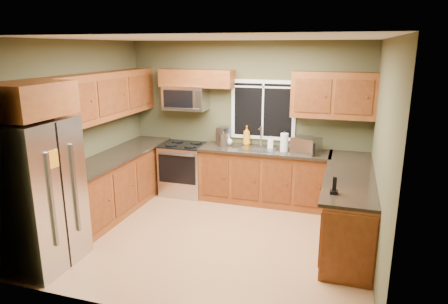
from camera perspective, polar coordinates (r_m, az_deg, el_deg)
The scene contains 29 objects.
floor at distance 5.77m, azimuth -1.54°, elevation -11.93°, with size 4.20×4.20×0.00m, color #A37047.
ceiling at distance 5.15m, azimuth -1.76°, elevation 15.95°, with size 4.20×4.20×0.00m, color white.
back_wall at distance 6.99m, azimuth 3.16°, elevation 4.52°, with size 4.20×4.20×0.00m, color #47462B.
front_wall at distance 3.72m, azimuth -10.72°, elevation -5.06°, with size 4.20×4.20×0.00m, color #47462B.
left_wall at distance 6.29m, azimuth -20.06°, elevation 2.48°, with size 3.60×3.60×0.00m, color #47462B.
right_wall at distance 5.05m, azimuth 21.54°, elevation -0.55°, with size 3.60×3.60×0.00m, color #47462B.
window at distance 6.88m, azimuth 5.59°, elevation 6.01°, with size 1.12×0.03×1.02m.
base_cabinets_left at distance 6.73m, azimuth -14.92°, elevation -4.30°, with size 0.60×2.65×0.90m, color brown.
countertop_left at distance 6.58m, azimuth -15.01°, elevation -0.46°, with size 0.65×2.65×0.04m, color black.
base_cabinets_back at distance 6.84m, azimuth 5.81°, elevation -3.55°, with size 2.17×0.60×0.90m, color brown.
countertop_back at distance 6.69m, azimuth 5.87°, elevation 0.21°, with size 2.17×0.65×0.04m, color black.
base_cabinets_peninsula at distance 5.83m, azimuth 17.41°, elevation -7.53°, with size 0.60×2.52×0.90m.
countertop_peninsula at distance 5.68m, azimuth 17.52°, elevation -3.08°, with size 0.65×2.50×0.04m, color black.
upper_cabinets_left at distance 6.50m, azimuth -16.77°, elevation 7.68°, with size 0.33×2.65×0.72m, color brown.
upper_cabinets_back_left at distance 7.00m, azimuth -3.96°, elevation 10.47°, with size 1.30×0.33×0.30m, color brown.
upper_cabinets_back_right at distance 6.55m, azimuth 15.36°, elevation 7.84°, with size 1.30×0.33×0.72m, color brown.
upper_cabinet_over_fridge at distance 4.98m, azimuth -26.43°, elevation 6.74°, with size 0.72×0.90×0.38m, color brown.
refrigerator at distance 5.23m, azimuth -25.01°, elevation -5.57°, with size 0.74×0.90×1.80m.
range at distance 7.23m, azimuth -5.69°, elevation -2.39°, with size 0.76×0.69×0.94m.
microwave at distance 7.08m, azimuth -5.52°, elevation 7.71°, with size 0.76×0.41×0.42m.
sink at distance 6.72m, azimuth 4.95°, elevation 0.59°, with size 0.60×0.42×0.36m.
toaster_oven at distance 6.54m, azimuth 11.63°, elevation 0.97°, with size 0.50×0.46×0.25m.
coffee_maker at distance 6.99m, azimuth -0.13°, elevation 2.27°, with size 0.21×0.26×0.30m.
kettle at distance 6.84m, azimuth -0.10°, elevation 1.93°, with size 0.20×0.20×0.29m.
paper_towel_roll at distance 6.56m, azimuth 8.60°, elevation 1.36°, with size 0.17×0.17×0.33m.
soap_bottle_a at distance 6.94m, azimuth 3.26°, elevation 2.39°, with size 0.13×0.13×0.33m, color orange.
soap_bottle_b at distance 6.77m, azimuth 6.66°, elevation 1.42°, with size 0.09×0.09×0.20m, color white.
soap_bottle_c at distance 6.93m, azimuth 0.70°, elevation 1.67°, with size 0.13×0.13×0.16m, color white.
cordless_phone at distance 4.82m, azimuth 15.47°, elevation -5.08°, with size 0.09×0.09×0.20m.
Camera 1 is at (1.68, -4.87, 2.60)m, focal length 32.00 mm.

